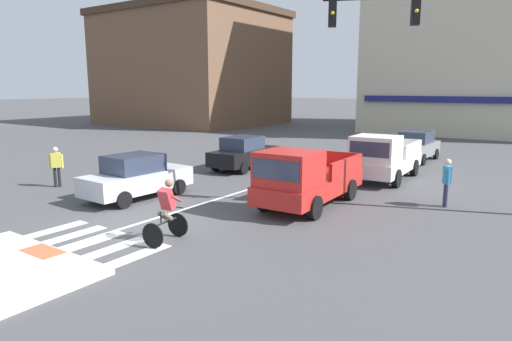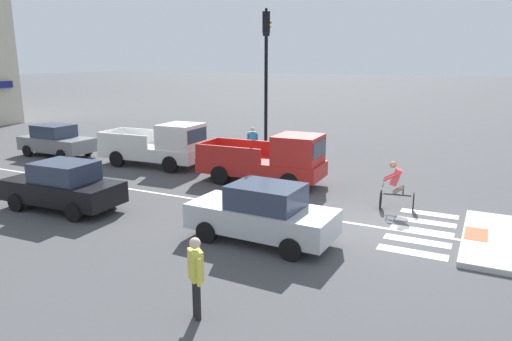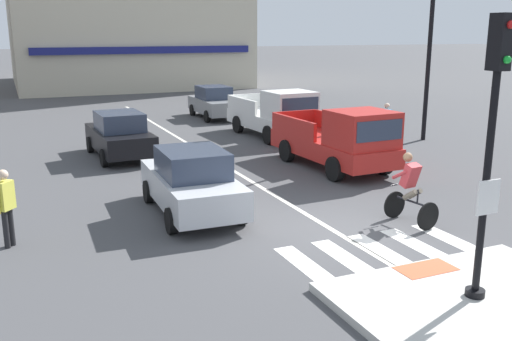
{
  "view_description": "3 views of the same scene",
  "coord_description": "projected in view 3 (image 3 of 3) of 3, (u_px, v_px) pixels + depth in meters",
  "views": [
    {
      "loc": [
        10.19,
        -8.14,
        4.05
      ],
      "look_at": [
        0.86,
        5.2,
        1.06
      ],
      "focal_mm": 31.74,
      "sensor_mm": 36.0,
      "label": 1
    },
    {
      "loc": [
        -13.92,
        -2.62,
        4.93
      ],
      "look_at": [
        -0.96,
        3.87,
        1.51
      ],
      "focal_mm": 33.01,
      "sensor_mm": 36.0,
      "label": 2
    },
    {
      "loc": [
        -6.77,
        -10.16,
        4.41
      ],
      "look_at": [
        -1.17,
        2.54,
        0.98
      ],
      "focal_mm": 39.61,
      "sensor_mm": 36.0,
      "label": 3
    }
  ],
  "objects": [
    {
      "name": "pedestrian_at_curb_left",
      "position": [
        6.0,
        202.0,
        11.65
      ],
      "size": [
        0.4,
        0.44,
        1.67
      ],
      "color": "black",
      "rests_on": "ground"
    },
    {
      "name": "car_silver_westbound_near",
      "position": [
        192.0,
        182.0,
        13.87
      ],
      "size": [
        1.94,
        4.15,
        1.64
      ],
      "color": "silver",
      "rests_on": "ground"
    },
    {
      "name": "crosswalk_stripe_a",
      "position": [
        303.0,
        263.0,
        11.04
      ],
      "size": [
        0.44,
        1.8,
        0.01
      ],
      "primitive_type": "cube",
      "color": "silver",
      "rests_on": "ground"
    },
    {
      "name": "crosswalk_stripe_b",
      "position": [
        342.0,
        256.0,
        11.38
      ],
      "size": [
        0.44,
        1.8,
        0.01
      ],
      "primitive_type": "cube",
      "color": "silver",
      "rests_on": "ground"
    },
    {
      "name": "pickup_truck_red_eastbound_mid",
      "position": [
        340.0,
        141.0,
        18.19
      ],
      "size": [
        2.2,
        5.17,
        2.08
      ],
      "color": "red",
      "rests_on": "ground"
    },
    {
      "name": "car_grey_eastbound_distant",
      "position": [
        214.0,
        102.0,
        29.37
      ],
      "size": [
        1.9,
        4.13,
        1.64
      ],
      "color": "slate",
      "rests_on": "ground"
    },
    {
      "name": "crosswalk_stripe_e",
      "position": [
        445.0,
        237.0,
        12.43
      ],
      "size": [
        0.44,
        1.8,
        0.01
      ],
      "primitive_type": "cube",
      "color": "silver",
      "rests_on": "ground"
    },
    {
      "name": "traffic_island",
      "position": [
        474.0,
        300.0,
        9.36
      ],
      "size": [
        4.53,
        3.1,
        0.15
      ],
      "primitive_type": "cube",
      "color": "beige",
      "rests_on": "ground"
    },
    {
      "name": "tactile_pad_front",
      "position": [
        426.0,
        269.0,
        10.4
      ],
      "size": [
        1.1,
        0.6,
        0.01
      ],
      "primitive_type": "cube",
      "color": "#DB5B38",
      "rests_on": "traffic_island"
    },
    {
      "name": "car_black_westbound_far",
      "position": [
        120.0,
        135.0,
        20.12
      ],
      "size": [
        1.97,
        4.16,
        1.64
      ],
      "color": "black",
      "rests_on": "ground"
    },
    {
      "name": "pedestrian_waiting_far_side",
      "position": [
        386.0,
        121.0,
        22.28
      ],
      "size": [
        0.35,
        0.51,
        1.67
      ],
      "color": "#2D334C",
      "rests_on": "ground"
    },
    {
      "name": "signal_pole",
      "position": [
        491.0,
        134.0,
        8.68
      ],
      "size": [
        0.44,
        0.38,
        4.52
      ],
      "color": "black",
      "rests_on": "traffic_island"
    },
    {
      "name": "pickup_truck_white_eastbound_far",
      "position": [
        276.0,
        115.0,
        23.76
      ],
      "size": [
        2.23,
        5.18,
        2.08
      ],
      "color": "white",
      "rests_on": "ground"
    },
    {
      "name": "crosswalk_stripe_d",
      "position": [
        413.0,
        243.0,
        12.08
      ],
      "size": [
        0.44,
        1.8,
        0.01
      ],
      "primitive_type": "cube",
      "color": "silver",
      "rests_on": "ground"
    },
    {
      "name": "crosswalk_stripe_c",
      "position": [
        378.0,
        249.0,
        11.73
      ],
      "size": [
        0.44,
        1.8,
        0.01
      ],
      "primitive_type": "cube",
      "color": "silver",
      "rests_on": "ground"
    },
    {
      "name": "cyclist",
      "position": [
        410.0,
        187.0,
        13.14
      ],
      "size": [
        0.8,
        1.17,
        1.68
      ],
      "color": "black",
      "rests_on": "ground"
    },
    {
      "name": "lane_centre_line",
      "position": [
        199.0,
        150.0,
        21.51
      ],
      "size": [
        0.14,
        28.0,
        0.01
      ],
      "primitive_type": "cube",
      "color": "silver",
      "rests_on": "ground"
    },
    {
      "name": "traffic_light_mast",
      "position": [
        409.0,
        16.0,
        20.95
      ],
      "size": [
        5.87,
        2.9,
        7.07
      ],
      "color": "black",
      "rests_on": "ground"
    },
    {
      "name": "ground_plane",
      "position": [
        349.0,
        232.0,
        12.73
      ],
      "size": [
        300.0,
        300.0,
        0.0
      ],
      "primitive_type": "plane",
      "color": "#474749"
    }
  ]
}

